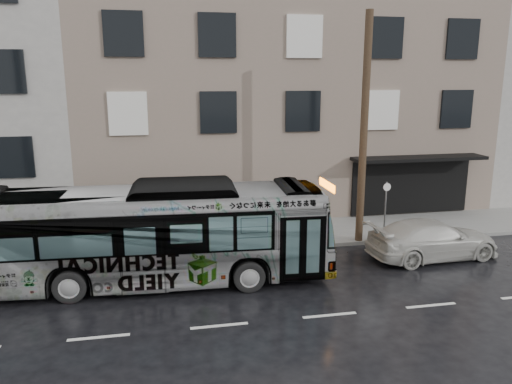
# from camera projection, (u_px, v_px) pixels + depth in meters

# --- Properties ---
(ground) EXTENTS (120.00, 120.00, 0.00)m
(ground) POSITION_uv_depth(u_px,v_px,m) (210.00, 289.00, 16.15)
(ground) COLOR black
(ground) RESTS_ON ground
(sidewalk) EXTENTS (90.00, 3.60, 0.15)m
(sidewalk) POSITION_uv_depth(u_px,v_px,m) (197.00, 240.00, 20.81)
(sidewalk) COLOR gray
(sidewalk) RESTS_ON ground
(building_taupe) EXTENTS (20.00, 12.00, 11.00)m
(building_taupe) POSITION_uv_depth(u_px,v_px,m) (272.00, 99.00, 27.99)
(building_taupe) COLOR #776B5C
(building_taupe) RESTS_ON ground
(utility_pole_front) EXTENTS (0.30, 0.30, 9.00)m
(utility_pole_front) POSITION_uv_depth(u_px,v_px,m) (364.00, 131.00, 19.49)
(utility_pole_front) COLOR #423321
(utility_pole_front) RESTS_ON sidewalk
(sign_post) EXTENTS (0.06, 0.06, 2.40)m
(sign_post) POSITION_uv_depth(u_px,v_px,m) (385.00, 211.00, 20.44)
(sign_post) COLOR slate
(sign_post) RESTS_ON sidewalk
(bus) EXTENTS (12.13, 3.44, 3.34)m
(bus) POSITION_uv_depth(u_px,v_px,m) (149.00, 234.00, 16.33)
(bus) COLOR #B2B2B2
(bus) RESTS_ON ground
(white_sedan) EXTENTS (5.19, 2.43, 1.46)m
(white_sedan) POSITION_uv_depth(u_px,v_px,m) (433.00, 239.00, 18.79)
(white_sedan) COLOR #B2B0A9
(white_sedan) RESTS_ON ground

